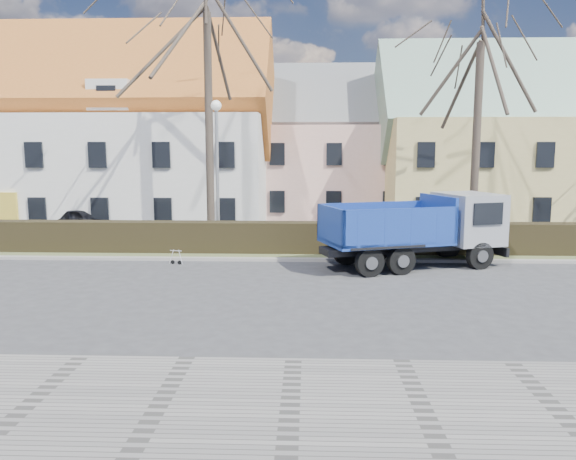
{
  "coord_description": "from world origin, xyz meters",
  "views": [
    {
      "loc": [
        2.51,
        -17.13,
        4.37
      ],
      "look_at": [
        1.81,
        2.11,
        1.6
      ],
      "focal_mm": 35.0,
      "sensor_mm": 36.0,
      "label": 1
    }
  ],
  "objects_px": {
    "cart_frame": "(171,256)",
    "parked_car_a": "(83,221)",
    "dump_truck": "(408,230)",
    "streetlight": "(217,175)"
  },
  "relations": [
    {
      "from": "cart_frame",
      "to": "parked_car_a",
      "type": "relative_size",
      "value": 0.16
    },
    {
      "from": "cart_frame",
      "to": "dump_truck",
      "type": "bearing_deg",
      "value": -1.6
    },
    {
      "from": "streetlight",
      "to": "dump_truck",
      "type": "bearing_deg",
      "value": -23.91
    },
    {
      "from": "parked_car_a",
      "to": "streetlight",
      "type": "bearing_deg",
      "value": -100.65
    },
    {
      "from": "dump_truck",
      "to": "cart_frame",
      "type": "bearing_deg",
      "value": 159.67
    },
    {
      "from": "dump_truck",
      "to": "streetlight",
      "type": "xyz_separation_m",
      "value": [
        -7.62,
        3.38,
        1.85
      ]
    },
    {
      "from": "streetlight",
      "to": "parked_car_a",
      "type": "relative_size",
      "value": 1.58
    },
    {
      "from": "cart_frame",
      "to": "parked_car_a",
      "type": "bearing_deg",
      "value": 130.8
    },
    {
      "from": "streetlight",
      "to": "cart_frame",
      "type": "distance_m",
      "value": 4.5
    },
    {
      "from": "cart_frame",
      "to": "parked_car_a",
      "type": "xyz_separation_m",
      "value": [
        -6.44,
        7.46,
        0.39
      ]
    }
  ]
}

